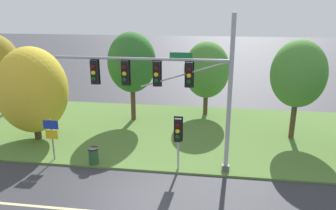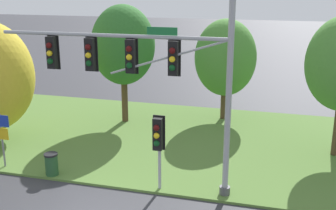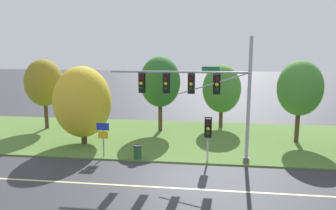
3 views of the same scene
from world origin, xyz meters
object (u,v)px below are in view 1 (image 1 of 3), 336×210
(traffic_signal_mast, at_px, (171,82))
(tree_tall_centre, at_px, (298,74))
(route_sign_post, at_px, (52,133))
(tree_mid_verge, at_px, (207,70))
(tree_behind_signpost, at_px, (132,63))
(tree_left_of_mast, at_px, (33,90))
(pedestrian_signal_near_kerb, at_px, (178,133))
(trash_bin, at_px, (94,156))

(traffic_signal_mast, distance_m, tree_tall_centre, 8.89)
(route_sign_post, height_order, tree_mid_verge, tree_mid_verge)
(tree_behind_signpost, bearing_deg, tree_left_of_mast, -139.46)
(traffic_signal_mast, height_order, route_sign_post, traffic_signal_mast)
(pedestrian_signal_near_kerb, distance_m, tree_behind_signpost, 8.84)
(tree_behind_signpost, relative_size, trash_bin, 7.00)
(pedestrian_signal_near_kerb, distance_m, tree_left_of_mast, 9.94)
(tree_left_of_mast, xyz_separation_m, tree_behind_signpost, (5.23, 4.47, 1.09))
(pedestrian_signal_near_kerb, distance_m, tree_mid_verge, 9.61)
(traffic_signal_mast, bearing_deg, route_sign_post, -179.68)
(trash_bin, bearing_deg, route_sign_post, 175.48)
(traffic_signal_mast, relative_size, tree_behind_signpost, 1.38)
(pedestrian_signal_near_kerb, xyz_separation_m, tree_left_of_mast, (-9.42, 2.99, 1.11))
(route_sign_post, distance_m, tree_left_of_mast, 3.97)
(traffic_signal_mast, distance_m, tree_behind_signpost, 8.05)
(tree_mid_verge, relative_size, tree_tall_centre, 0.90)
(pedestrian_signal_near_kerb, height_order, trash_bin, pedestrian_signal_near_kerb)
(route_sign_post, bearing_deg, trash_bin, -4.52)
(tree_left_of_mast, bearing_deg, traffic_signal_mast, -16.34)
(tree_left_of_mast, bearing_deg, tree_mid_verge, 31.47)
(trash_bin, bearing_deg, pedestrian_signal_near_kerb, -1.62)
(pedestrian_signal_near_kerb, relative_size, tree_left_of_mast, 0.50)
(tree_tall_centre, xyz_separation_m, trash_bin, (-11.43, -5.33, -3.74))
(tree_mid_verge, bearing_deg, pedestrian_signal_near_kerb, -96.77)
(tree_behind_signpost, height_order, tree_mid_verge, tree_behind_signpost)
(tree_mid_verge, bearing_deg, tree_tall_centre, -34.91)
(route_sign_post, relative_size, tree_left_of_mast, 0.40)
(tree_left_of_mast, distance_m, trash_bin, 6.24)
(tree_left_of_mast, bearing_deg, route_sign_post, -47.78)
(pedestrian_signal_near_kerb, height_order, tree_left_of_mast, tree_left_of_mast)
(pedestrian_signal_near_kerb, bearing_deg, tree_mid_verge, 83.23)
(route_sign_post, xyz_separation_m, tree_mid_verge, (8.12, 9.12, 1.97))
(traffic_signal_mast, distance_m, tree_left_of_mast, 9.47)
(tree_behind_signpost, xyz_separation_m, tree_tall_centre, (11.02, -2.00, -0.11))
(tree_mid_verge, bearing_deg, route_sign_post, -131.66)
(route_sign_post, distance_m, trash_bin, 2.64)
(tree_mid_verge, bearing_deg, traffic_signal_mast, -99.70)
(tree_left_of_mast, relative_size, tree_behind_signpost, 0.91)
(trash_bin, bearing_deg, tree_mid_verge, 58.40)
(traffic_signal_mast, relative_size, tree_mid_verge, 1.58)
(tree_behind_signpost, relative_size, tree_mid_verge, 1.14)
(tree_behind_signpost, distance_m, tree_tall_centre, 11.20)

